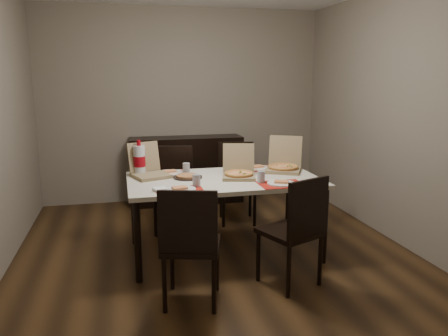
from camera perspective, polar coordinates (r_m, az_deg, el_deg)
The scene contains 19 objects.
ground at distance 4.41m, azimuth -1.28°, elevation -10.91°, with size 3.80×4.00×0.02m, color #412914.
room_walls at distance 4.49m, azimuth -2.57°, elevation 12.34°, with size 3.84×4.02×2.62m.
sideboard at distance 5.95m, azimuth -4.91°, elevation -0.26°, with size 1.50×0.40×0.90m, color black.
dining_table at distance 4.16m, azimuth -0.00°, elevation -2.25°, with size 1.80×1.00×0.75m.
chair_near_left at distance 3.25m, azimuth -4.45°, elevation -9.56°, with size 0.52×0.52×0.93m.
chair_near_right at distance 3.58m, azimuth 9.44°, elevation -7.63°, with size 0.55×0.55×0.93m.
chair_far_left at distance 4.91m, azimuth -6.60°, elevation -2.17°, with size 0.50×0.50×0.93m.
chair_far_right at distance 5.18m, azimuth 1.68°, elevation -1.35°, with size 0.48×0.48×0.93m.
setting_near_left at distance 3.74m, azimuth -5.54°, elevation -2.55°, with size 0.44×0.30×0.11m.
setting_near_right at distance 3.95m, azimuth 6.80°, elevation -1.78°, with size 0.49×0.30×0.11m.
setting_far_left at distance 4.36m, azimuth -6.82°, elevation -0.50°, with size 0.43×0.30×0.11m.
setting_far_right at distance 4.55m, azimuth 4.01°, elevation 0.12°, with size 0.45×0.30×0.11m.
napkin_loose at distance 4.19m, azimuth 1.40°, elevation -1.08°, with size 0.12×0.11×0.02m, color white.
pizza_box_center at distance 4.17m, azimuth 1.93°, elevation -0.53°, with size 0.38×0.40×0.31m.
pizza_box_right at distance 4.49m, azimuth 7.79°, elevation 0.32°, with size 0.47×0.49×0.34m.
pizza_box_left at distance 4.26m, azimuth -9.75°, elevation -0.35°, with size 0.42×0.44×0.32m.
faina_plate at distance 4.17m, azimuth -4.76°, elevation -1.12°, with size 0.28×0.28×0.03m.
dip_bowl at distance 4.31m, azimuth 1.69°, elevation -0.64°, with size 0.11×0.11×0.03m, color white.
soda_bottle at distance 4.31m, azimuth -10.99°, elevation 0.96°, with size 0.12×0.12×0.35m.
Camera 1 is at (-0.85, -3.97, 1.70)m, focal length 35.00 mm.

